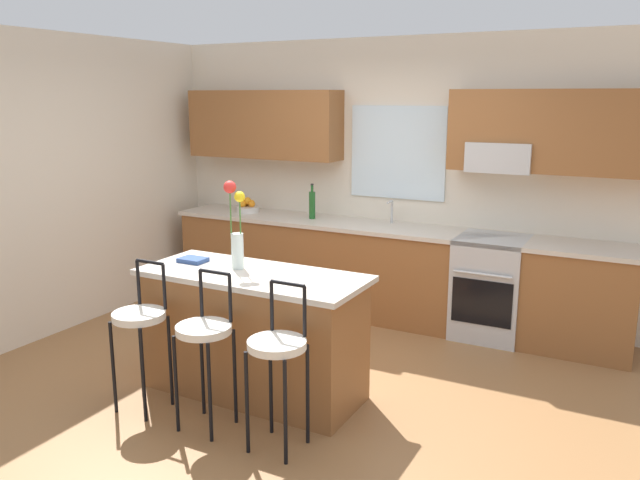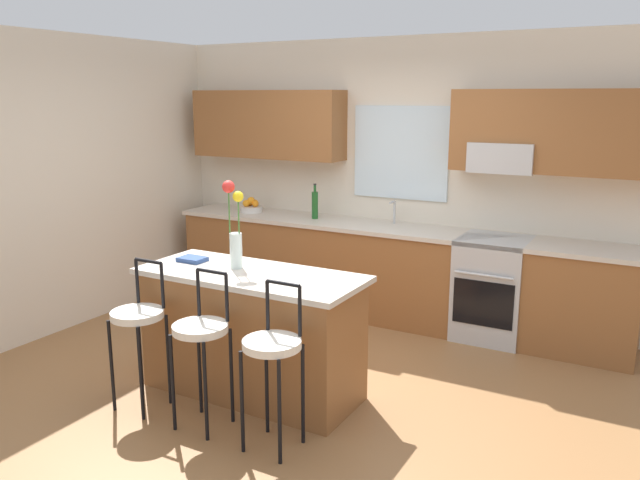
% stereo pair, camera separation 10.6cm
% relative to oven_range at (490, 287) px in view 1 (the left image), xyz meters
% --- Properties ---
extents(ground_plane, '(14.00, 14.00, 0.00)m').
position_rel_oven_range_xyz_m(ground_plane, '(-1.04, -1.68, -0.46)').
color(ground_plane, olive).
extents(wall_left, '(0.12, 4.60, 2.70)m').
position_rel_oven_range_xyz_m(wall_left, '(-3.60, -1.38, 0.89)').
color(wall_left, beige).
rests_on(wall_left, ground).
extents(back_wall_assembly, '(5.60, 0.50, 2.70)m').
position_rel_oven_range_xyz_m(back_wall_assembly, '(-1.02, 0.31, 1.05)').
color(back_wall_assembly, beige).
rests_on(back_wall_assembly, ground).
extents(counter_run, '(4.56, 0.64, 0.92)m').
position_rel_oven_range_xyz_m(counter_run, '(-1.04, 0.02, 0.01)').
color(counter_run, brown).
rests_on(counter_run, ground).
extents(sink_faucet, '(0.02, 0.13, 0.23)m').
position_rel_oven_range_xyz_m(sink_faucet, '(-1.04, 0.17, 0.60)').
color(sink_faucet, '#B7BABC').
rests_on(sink_faucet, counter_run).
extents(oven_range, '(0.60, 0.64, 0.92)m').
position_rel_oven_range_xyz_m(oven_range, '(0.00, 0.00, 0.00)').
color(oven_range, '#B7BABC').
rests_on(oven_range, ground).
extents(kitchen_island, '(1.65, 0.70, 0.92)m').
position_rel_oven_range_xyz_m(kitchen_island, '(-1.24, -1.96, 0.00)').
color(kitchen_island, brown).
rests_on(kitchen_island, ground).
extents(bar_stool_near, '(0.36, 0.36, 1.04)m').
position_rel_oven_range_xyz_m(bar_stool_near, '(-1.79, -2.52, 0.18)').
color(bar_stool_near, black).
rests_on(bar_stool_near, ground).
extents(bar_stool_middle, '(0.36, 0.36, 1.04)m').
position_rel_oven_range_xyz_m(bar_stool_middle, '(-1.24, -2.52, 0.18)').
color(bar_stool_middle, black).
rests_on(bar_stool_middle, ground).
extents(bar_stool_far, '(0.36, 0.36, 1.04)m').
position_rel_oven_range_xyz_m(bar_stool_far, '(-0.69, -2.52, 0.18)').
color(bar_stool_far, black).
rests_on(bar_stool_far, ground).
extents(flower_vase, '(0.16, 0.09, 0.64)m').
position_rel_oven_range_xyz_m(flower_vase, '(-1.40, -1.92, 0.75)').
color(flower_vase, silver).
rests_on(flower_vase, kitchen_island).
extents(cookbook, '(0.20, 0.15, 0.03)m').
position_rel_oven_range_xyz_m(cookbook, '(-1.80, -1.92, 0.48)').
color(cookbook, navy).
rests_on(cookbook, kitchen_island).
extents(fruit_bowl_oranges, '(0.24, 0.24, 0.16)m').
position_rel_oven_range_xyz_m(fruit_bowl_oranges, '(-2.63, 0.03, 0.52)').
color(fruit_bowl_oranges, silver).
rests_on(fruit_bowl_oranges, counter_run).
extents(bottle_olive_oil, '(0.06, 0.06, 0.36)m').
position_rel_oven_range_xyz_m(bottle_olive_oil, '(-1.84, 0.02, 0.61)').
color(bottle_olive_oil, '#1E5923').
rests_on(bottle_olive_oil, counter_run).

